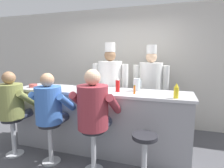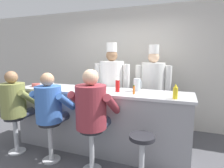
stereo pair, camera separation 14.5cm
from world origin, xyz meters
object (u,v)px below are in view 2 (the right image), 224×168
cereal_bowl (36,85)px  coffee_mug_white (51,84)px  hot_sauce_bottle_orange (134,90)px  cook_in_whites_far (153,86)px  mustard_bottle_yellow (175,92)px  diner_seated_blue (50,106)px  coffee_mug_tan (98,87)px  diner_seated_olive (15,102)px  cook_in_whites_near (112,86)px  ketchup_bottle_red (118,85)px  water_pitcher_clear (137,85)px  empty_stool_round (142,151)px  diner_seated_maroon (92,109)px  breakfast_plate (103,91)px

cereal_bowl → coffee_mug_white: bearing=39.1°
hot_sauce_bottle_orange → cook_in_whites_far: 1.07m
mustard_bottle_yellow → diner_seated_blue: (-1.77, -0.35, -0.28)m
coffee_mug_tan → cook_in_whites_far: cook_in_whites_far is taller
diner_seated_olive → cook_in_whites_near: 1.74m
ketchup_bottle_red → water_pitcher_clear: bearing=29.5°
mustard_bottle_yellow → cook_in_whites_near: cook_in_whites_near is taller
coffee_mug_tan → cook_in_whites_far: 1.19m
hot_sauce_bottle_orange → diner_seated_blue: bearing=-158.5°
coffee_mug_white → diner_seated_blue: 0.86m
empty_stool_round → cook_in_whites_far: (-0.12, 1.55, 0.58)m
ketchup_bottle_red → diner_seated_olive: bearing=-161.0°
diner_seated_blue → diner_seated_olive: bearing=180.0°
empty_stool_round → cook_in_whites_far: 1.66m
diner_seated_olive → diner_seated_blue: diner_seated_olive is taller
mustard_bottle_yellow → diner_seated_maroon: bearing=-161.7°
mustard_bottle_yellow → cereal_bowl: mustard_bottle_yellow is taller
coffee_mug_white → diner_seated_blue: diner_seated_blue is taller
coffee_mug_tan → cook_in_whites_near: bearing=86.7°
hot_sauce_bottle_orange → coffee_mug_white: bearing=173.4°
empty_stool_round → water_pitcher_clear: bearing=108.6°
ketchup_bottle_red → empty_stool_round: 1.08m
mustard_bottle_yellow → coffee_mug_white: mustard_bottle_yellow is taller
cook_in_whites_far → water_pitcher_clear: bearing=-99.2°
ketchup_bottle_red → diner_seated_blue: 1.09m
cook_in_whites_far → ketchup_bottle_red: bearing=-113.1°
mustard_bottle_yellow → coffee_mug_white: size_ratio=1.53×
hot_sauce_bottle_orange → empty_stool_round: hot_sauce_bottle_orange is taller
diner_seated_blue → breakfast_plate: bearing=31.5°
coffee_mug_white → empty_stool_round: coffee_mug_white is taller
cereal_bowl → diner_seated_blue: (0.71, -0.49, -0.22)m
breakfast_plate → diner_seated_blue: 0.84m
hot_sauce_bottle_orange → mustard_bottle_yellow: bearing=-10.3°
ketchup_bottle_red → diner_seated_maroon: diner_seated_maroon is taller
diner_seated_blue → empty_stool_round: diner_seated_blue is taller
breakfast_plate → coffee_mug_tan: 0.28m
coffee_mug_white → breakfast_plate: bearing=-10.9°
ketchup_bottle_red → diner_seated_olive: size_ratio=0.17×
cook_in_whites_near → diner_seated_olive: bearing=-136.1°
empty_stool_round → hot_sauce_bottle_orange: bearing=115.9°
water_pitcher_clear → cook_in_whites_far: cook_in_whites_far is taller
ketchup_bottle_red → hot_sauce_bottle_orange: (0.29, -0.09, -0.05)m
coffee_mug_white → diner_seated_maroon: size_ratio=0.09×
breakfast_plate → diner_seated_blue: (-0.69, -0.43, -0.20)m
coffee_mug_tan → coffee_mug_white: size_ratio=0.98×
water_pitcher_clear → diner_seated_maroon: (-0.46, -0.71, -0.26)m
cook_in_whites_far → diner_seated_olive: bearing=-142.9°
hot_sauce_bottle_orange → diner_seated_maroon: size_ratio=0.09×
water_pitcher_clear → ketchup_bottle_red: bearing=-150.5°
diner_seated_olive → cook_in_whites_near: bearing=43.9°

